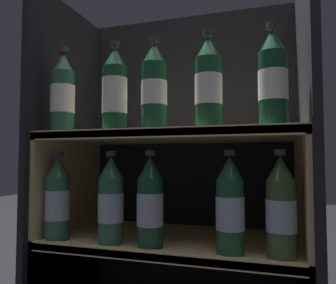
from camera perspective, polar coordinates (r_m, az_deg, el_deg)
name	(u,v)px	position (r m, az deg, el deg)	size (l,w,h in m)	color
fridge_back_wall	(189,154)	(1.13, 3.66, -2.08)	(0.74, 0.02, 0.96)	black
fridge_side_left	(66,153)	(1.11, -17.29, -1.91)	(0.02, 0.40, 0.96)	black
fridge_side_right	(308,152)	(0.92, 23.20, -1.56)	(0.02, 0.40, 0.96)	black
shelf_lower	(173,253)	(0.97, 0.80, -18.72)	(0.70, 0.36, 0.24)	#DBBC84
shelf_upper	(173,181)	(0.94, 0.84, -6.82)	(0.70, 0.36, 0.54)	#DBBC84
bottle_upper_front_0	(63,95)	(0.97, -17.86, 7.87)	(0.07, 0.07, 0.24)	#285B42
bottle_upper_front_1	(115,91)	(0.89, -9.27, 8.72)	(0.07, 0.07, 0.24)	#194C2D
bottle_upper_front_2	(154,88)	(0.85, -2.42, 9.39)	(0.07, 0.07, 0.24)	#194C2D
bottle_upper_front_3	(208,84)	(0.81, 7.06, 9.93)	(0.07, 0.07, 0.24)	#194C2D
bottle_upper_front_4	(273,80)	(0.80, 17.80, 10.28)	(0.07, 0.07, 0.24)	#144228
bottle_lower_front_0	(58,200)	(0.97, -18.65, -9.54)	(0.07, 0.07, 0.24)	#285B42
bottle_lower_front_1	(111,202)	(0.88, -9.93, -10.27)	(0.07, 0.07, 0.24)	#285B42
bottle_lower_front_2	(150,204)	(0.84, -3.15, -10.71)	(0.07, 0.07, 0.24)	#144228
bottle_lower_front_3	(230,207)	(0.79, 10.75, -11.09)	(0.07, 0.07, 0.24)	#194C2D
bottle_lower_front_4	(281,209)	(0.79, 19.09, -11.00)	(0.07, 0.07, 0.24)	#384C28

